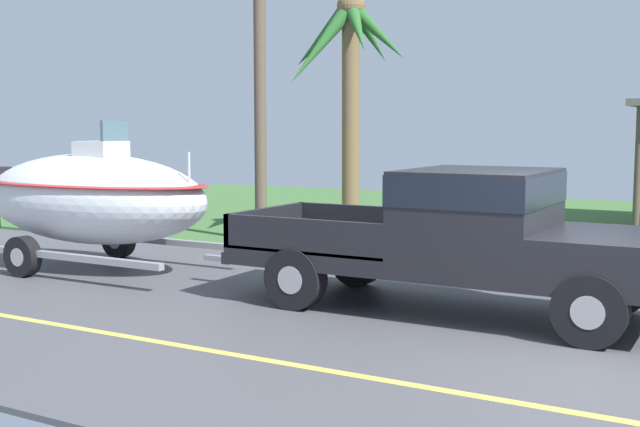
% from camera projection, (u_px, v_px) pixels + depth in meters
% --- Properties ---
extents(pickup_truck_towing, '(5.81, 2.07, 1.82)m').
position_uv_depth(pickup_truck_towing, '(475.00, 233.00, 9.92)').
color(pickup_truck_towing, black).
rests_on(pickup_truck_towing, ground).
extents(boat_on_trailer, '(5.77, 2.36, 2.45)m').
position_uv_depth(boat_on_trailer, '(92.00, 198.00, 13.11)').
color(boat_on_trailer, gray).
rests_on(boat_on_trailer, ground).
extents(palm_tree_mid, '(2.75, 2.65, 5.11)m').
position_uv_depth(palm_tree_mid, '(347.00, 60.00, 16.39)').
color(palm_tree_mid, brown).
rests_on(palm_tree_mid, ground).
extents(utility_pole, '(0.24, 1.80, 7.45)m').
position_uv_depth(utility_pole, '(260.00, 50.00, 15.72)').
color(utility_pole, brown).
rests_on(utility_pole, ground).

